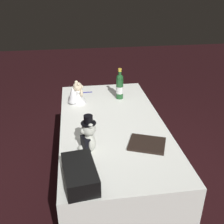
# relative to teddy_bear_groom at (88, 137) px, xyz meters

# --- Properties ---
(ground_plane) EXTENTS (12.00, 12.00, 0.00)m
(ground_plane) POSITION_rel_teddy_bear_groom_xyz_m (0.41, -0.23, -0.91)
(ground_plane) COLOR black
(reception_table) EXTENTS (1.81, 0.90, 0.78)m
(reception_table) POSITION_rel_teddy_bear_groom_xyz_m (0.41, -0.23, -0.51)
(reception_table) COLOR white
(reception_table) RESTS_ON ground_plane
(teddy_bear_groom) EXTENTS (0.14, 0.14, 0.29)m
(teddy_bear_groom) POSITION_rel_teddy_bear_groom_xyz_m (0.00, 0.00, 0.00)
(teddy_bear_groom) COLOR silver
(teddy_bear_groom) RESTS_ON reception_table
(teddy_bear_bride) EXTENTS (0.18, 0.22, 0.23)m
(teddy_bear_bride) POSITION_rel_teddy_bear_groom_xyz_m (0.85, 0.06, -0.03)
(teddy_bear_bride) COLOR white
(teddy_bear_bride) RESTS_ON reception_table
(champagne_bottle) EXTENTS (0.08, 0.08, 0.32)m
(champagne_bottle) POSITION_rel_teddy_bear_groom_xyz_m (0.91, -0.39, 0.01)
(champagne_bottle) COLOR #1F5227
(champagne_bottle) RESTS_ON reception_table
(signing_pen) EXTENTS (0.01, 0.15, 0.01)m
(signing_pen) POSITION_rel_teddy_bear_groom_xyz_m (1.10, -0.03, -0.12)
(signing_pen) COLOR navy
(signing_pen) RESTS_ON reception_table
(gift_case_black) EXTENTS (0.36, 0.23, 0.12)m
(gift_case_black) POSITION_rel_teddy_bear_groom_xyz_m (-0.32, 0.07, -0.06)
(gift_case_black) COLOR black
(gift_case_black) RESTS_ON reception_table
(guestbook) EXTENTS (0.31, 0.33, 0.02)m
(guestbook) POSITION_rel_teddy_bear_groom_xyz_m (0.01, -0.44, -0.11)
(guestbook) COLOR black
(guestbook) RESTS_ON reception_table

